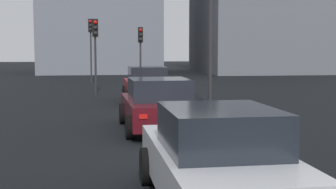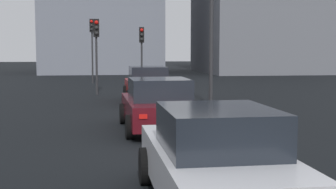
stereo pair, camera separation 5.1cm
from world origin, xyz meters
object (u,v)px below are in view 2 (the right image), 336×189
at_px(traffic_light_near_right, 142,44).
at_px(traffic_light_far_left, 92,37).
at_px(traffic_light_near_left, 96,40).
at_px(car_red_lead, 148,85).
at_px(car_maroon_second, 159,105).
at_px(car_white_third, 215,159).

height_order(traffic_light_near_right, traffic_light_far_left, traffic_light_far_left).
bearing_deg(traffic_light_near_left, car_red_lead, 25.21).
height_order(car_red_lead, traffic_light_near_left, traffic_light_near_left).
xyz_separation_m(car_maroon_second, car_white_third, (-6.65, -0.09, 0.00)).
relative_size(car_white_third, traffic_light_far_left, 0.97).
height_order(car_maroon_second, traffic_light_near_right, traffic_light_near_right).
bearing_deg(traffic_light_near_left, car_white_third, -1.42).
xyz_separation_m(car_maroon_second, traffic_light_near_left, (10.71, 1.98, 2.05)).
bearing_deg(traffic_light_far_left, traffic_light_near_left, 10.35).
bearing_deg(car_white_third, car_maroon_second, -0.43).
relative_size(car_maroon_second, traffic_light_far_left, 0.95).
height_order(traffic_light_near_left, traffic_light_near_right, traffic_light_near_left).
relative_size(car_maroon_second, traffic_light_near_left, 1.08).
relative_size(car_maroon_second, car_white_third, 0.98).
xyz_separation_m(traffic_light_near_left, traffic_light_far_left, (8.23, 0.48, 0.37)).
bearing_deg(traffic_light_near_right, car_maroon_second, -2.78).
bearing_deg(car_white_third, traffic_light_near_left, 5.60).
height_order(car_white_third, traffic_light_far_left, traffic_light_far_left).
bearing_deg(car_white_third, traffic_light_near_right, -2.51).
bearing_deg(car_maroon_second, car_red_lead, -4.38).
bearing_deg(car_maroon_second, traffic_light_near_left, 8.55).
relative_size(car_maroon_second, traffic_light_near_right, 1.15).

